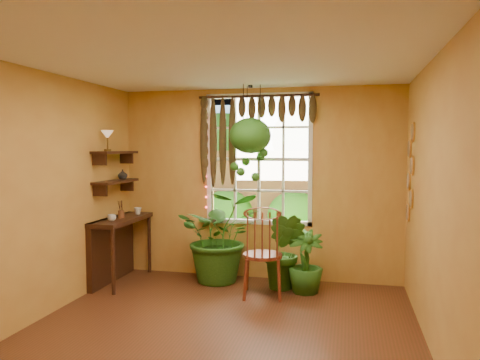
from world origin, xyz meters
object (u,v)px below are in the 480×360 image
Objects in this scene: potted_plant_left at (221,236)px; potted_plant_mid at (285,251)px; hanging_basket at (250,141)px; counter_ledge at (115,242)px; windsor_chair at (263,267)px.

potted_plant_mid is at bearing -10.51° from potted_plant_left.
hanging_basket is at bearing 163.54° from potted_plant_mid.
counter_ledge is 1.48m from potted_plant_left.
windsor_chair is at bearing -61.88° from hanging_basket.
hanging_basket reaches higher than potted_plant_left.
hanging_basket reaches higher than counter_ledge.
windsor_chair is at bearing -123.18° from potted_plant_mid.
windsor_chair reaches higher than potted_plant_mid.
hanging_basket is at bearing -3.22° from potted_plant_left.
hanging_basket is (-0.50, 0.15, 1.44)m from potted_plant_mid.
hanging_basket is at bearing 9.27° from counter_ledge.
counter_ledge is 2.14m from windsor_chair.
counter_ledge is at bearing -167.18° from potted_plant_left.
potted_plant_mid is at bearing -16.46° from hanging_basket.
potted_plant_left is (1.44, 0.33, 0.09)m from counter_ledge.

